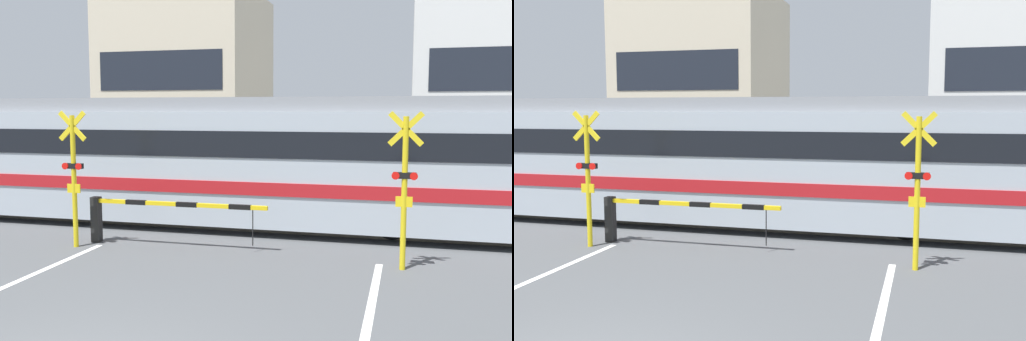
% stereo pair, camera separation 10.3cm
% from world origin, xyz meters
% --- Properties ---
extents(rail_track_near, '(50.00, 0.10, 0.08)m').
position_xyz_m(rail_track_near, '(0.00, 8.74, 0.04)').
color(rail_track_near, '#6B6051').
rests_on(rail_track_near, ground_plane).
extents(rail_track_far, '(50.00, 0.10, 0.08)m').
position_xyz_m(rail_track_far, '(0.00, 10.18, 0.04)').
color(rail_track_far, '#6B6051').
rests_on(rail_track_far, ground_plane).
extents(commuter_train, '(19.10, 3.01, 3.41)m').
position_xyz_m(commuter_train, '(-2.58, 9.46, 1.82)').
color(commuter_train, '#ADB7C1').
rests_on(commuter_train, ground_plane).
extents(crossing_barrier_near, '(4.25, 0.20, 1.07)m').
position_xyz_m(crossing_barrier_near, '(-2.24, 6.69, 0.78)').
color(crossing_barrier_near, black).
rests_on(crossing_barrier_near, ground_plane).
extents(crossing_barrier_far, '(4.25, 0.20, 1.07)m').
position_xyz_m(crossing_barrier_far, '(2.24, 12.12, 0.78)').
color(crossing_barrier_far, black).
rests_on(crossing_barrier_far, ground_plane).
extents(crossing_signal_left, '(0.68, 0.15, 3.09)m').
position_xyz_m(crossing_signal_left, '(-3.60, 6.13, 1.70)').
color(crossing_signal_left, yellow).
rests_on(crossing_signal_left, ground_plane).
extents(crossing_signal_right, '(0.68, 0.15, 3.09)m').
position_xyz_m(crossing_signal_right, '(3.60, 6.13, 1.70)').
color(crossing_signal_right, yellow).
rests_on(crossing_signal_right, ground_plane).
extents(pedestrian, '(0.38, 0.24, 1.80)m').
position_xyz_m(pedestrian, '(0.01, 15.93, 1.05)').
color(pedestrian, '#33384C').
rests_on(pedestrian, ground_plane).
extents(building_left_of_street, '(7.12, 7.32, 8.86)m').
position_xyz_m(building_left_of_street, '(-7.31, 22.63, 4.43)').
color(building_left_of_street, beige).
rests_on(building_left_of_street, ground_plane).
extents(building_right_of_street, '(7.63, 7.32, 8.53)m').
position_xyz_m(building_right_of_street, '(7.57, 22.63, 4.26)').
color(building_right_of_street, white).
rests_on(building_right_of_street, ground_plane).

